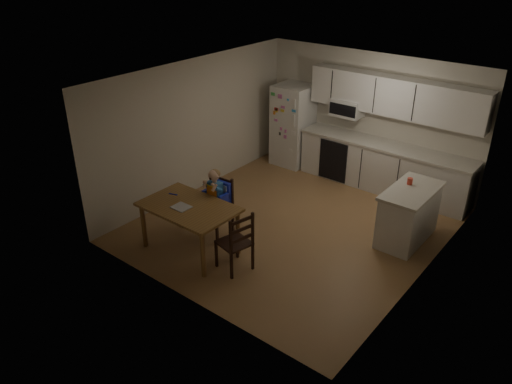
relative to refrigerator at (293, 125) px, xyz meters
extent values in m
cube|color=olive|center=(1.55, -2.15, -0.85)|extent=(4.50, 5.00, 0.01)
cube|color=beige|center=(1.55, 0.35, 0.40)|extent=(4.50, 0.02, 2.50)
cube|color=beige|center=(-0.70, -2.15, 0.40)|extent=(0.02, 5.00, 2.50)
cube|color=beige|center=(3.80, -2.15, 0.40)|extent=(0.02, 5.00, 2.50)
cube|color=white|center=(1.55, -2.15, 1.65)|extent=(4.50, 5.00, 0.01)
cube|color=silver|center=(0.00, 0.00, 0.00)|extent=(0.72, 0.70, 1.70)
cube|color=silver|center=(2.08, 0.05, -0.42)|extent=(3.34, 0.60, 0.86)
cube|color=beige|center=(2.08, 0.04, 0.04)|extent=(3.37, 0.62, 0.05)
cube|color=black|center=(1.16, -0.26, -0.42)|extent=(0.60, 0.02, 0.80)
cube|color=silver|center=(2.08, 0.18, 0.95)|extent=(3.34, 0.34, 0.70)
cube|color=silver|center=(1.16, 0.15, 0.57)|extent=(0.60, 0.38, 0.33)
cube|color=silver|center=(3.22, -1.40, -0.43)|extent=(0.58, 1.16, 0.85)
cube|color=beige|center=(3.22, -1.40, 0.02)|extent=(0.64, 1.21, 0.05)
cylinder|color=#E33F2A|center=(3.10, -1.25, 0.10)|extent=(0.08, 0.08, 0.10)
cube|color=brown|center=(0.73, -3.77, -0.10)|extent=(1.44, 0.93, 0.04)
cylinder|color=brown|center=(0.09, -4.15, -0.48)|extent=(0.07, 0.07, 0.73)
cylinder|color=brown|center=(0.09, -3.39, -0.48)|extent=(0.07, 0.07, 0.73)
cylinder|color=brown|center=(1.37, -4.15, -0.48)|extent=(0.07, 0.07, 0.73)
cylinder|color=brown|center=(1.37, -3.39, -0.48)|extent=(0.07, 0.07, 0.73)
cube|color=#A2A3A7|center=(0.68, -3.87, -0.07)|extent=(0.26, 0.23, 0.01)
cylinder|color=#202ED5|center=(0.27, -3.67, -0.07)|extent=(0.12, 0.06, 0.02)
cube|color=black|center=(0.73, -3.20, -0.40)|extent=(0.45, 0.45, 0.03)
cube|color=black|center=(0.54, -3.40, -0.63)|extent=(0.04, 0.04, 0.44)
cube|color=black|center=(0.53, -3.01, -0.63)|extent=(0.04, 0.04, 0.44)
cube|color=black|center=(0.93, -3.39, -0.63)|extent=(0.04, 0.04, 0.44)
cube|color=black|center=(0.92, -3.00, -0.63)|extent=(0.04, 0.04, 0.44)
cube|color=black|center=(0.73, -3.00, -0.12)|extent=(0.44, 0.05, 0.52)
cube|color=#202ED5|center=(0.73, -3.20, -0.33)|extent=(0.40, 0.36, 0.10)
cube|color=#202ED5|center=(0.73, -3.06, -0.10)|extent=(0.40, 0.07, 0.35)
cube|color=#5991C9|center=(0.73, -3.22, -0.27)|extent=(0.31, 0.27, 0.02)
cube|color=#1B5BA2|center=(0.73, -3.19, -0.04)|extent=(0.23, 0.15, 0.27)
cube|color=orange|center=(0.73, -3.26, -0.05)|extent=(0.20, 0.02, 0.21)
sphere|color=beige|center=(0.73, -3.20, 0.22)|extent=(0.18, 0.18, 0.18)
ellipsoid|color=olive|center=(0.73, -3.20, 0.24)|extent=(0.18, 0.17, 0.15)
cube|color=black|center=(1.58, -3.72, -0.41)|extent=(0.50, 0.50, 0.03)
cube|color=black|center=(1.44, -3.49, -0.64)|extent=(0.04, 0.04, 0.42)
cube|color=black|center=(1.81, -3.58, -0.64)|extent=(0.04, 0.04, 0.42)
cube|color=black|center=(1.35, -3.86, -0.64)|extent=(0.04, 0.04, 0.42)
cube|color=black|center=(1.72, -3.95, -0.64)|extent=(0.04, 0.04, 0.42)
cube|color=black|center=(1.77, -3.76, -0.15)|extent=(0.13, 0.42, 0.50)
camera|label=1|loc=(5.62, -8.26, 3.49)|focal=35.00mm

